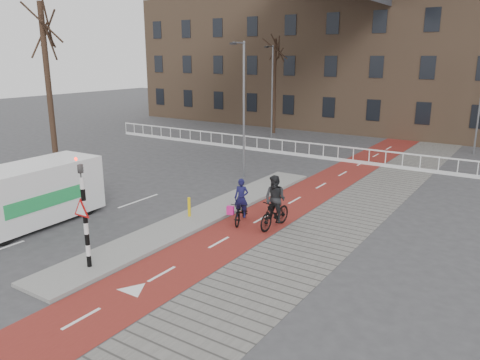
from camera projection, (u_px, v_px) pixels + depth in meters
The scene contains 15 objects.
ground at pixel (149, 252), 15.95m from camera, with size 120.00×120.00×0.00m, color #38383A.
bike_lane at pixel (313, 190), 23.23m from camera, with size 2.50×60.00×0.01m, color maroon.
sidewalk at pixel (368, 200), 21.75m from camera, with size 3.00×60.00×0.01m, color slate.
curb_island at pixel (204, 215), 19.53m from camera, with size 1.80×16.00×0.12m, color gray.
traffic_signal at pixel (84, 210), 14.12m from camera, with size 0.80×0.80×3.68m.
bollard at pixel (189, 207), 19.05m from camera, with size 0.12×0.12×0.80m, color yellow.
cyclist_near at pixel (241, 208), 18.61m from camera, with size 1.11×1.81×1.80m.
cyclist_far at pixel (275, 207), 17.98m from camera, with size 0.94×1.99×2.08m.
van at pixel (30, 194), 18.28m from camera, with size 2.45×5.64×2.39m.
railing at pixel (269, 148), 32.25m from camera, with size 28.00×0.10×0.99m.
townhouse_row at pixel (374, 40), 41.37m from camera, with size 46.00×10.00×15.90m.
tree_left at pixel (49, 90), 25.68m from camera, with size 0.31×0.31×9.26m, color black.
tree_mid at pixel (275, 87), 39.30m from camera, with size 0.25×0.25×7.80m, color black.
streetlight_near at pixel (244, 111), 24.84m from camera, with size 0.12×0.12×7.21m, color slate.
streetlight_left at pixel (272, 92), 37.24m from camera, with size 0.12×0.12×7.24m, color slate.
Camera 1 is at (10.70, -10.64, 6.51)m, focal length 35.00 mm.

